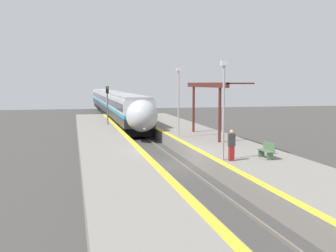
# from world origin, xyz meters

# --- Properties ---
(ground_plane) EXTENTS (120.00, 120.00, 0.00)m
(ground_plane) POSITION_xyz_m (0.00, 0.00, 0.00)
(ground_plane) COLOR #423F3D
(rail_left) EXTENTS (0.08, 90.00, 0.15)m
(rail_left) POSITION_xyz_m (-0.72, 0.00, 0.07)
(rail_left) COLOR slate
(rail_left) RESTS_ON ground_plane
(rail_right) EXTENTS (0.08, 90.00, 0.15)m
(rail_right) POSITION_xyz_m (0.72, 0.00, 0.07)
(rail_right) COLOR slate
(rail_right) RESTS_ON ground_plane
(train) EXTENTS (2.87, 60.06, 3.84)m
(train) POSITION_xyz_m (0.00, 39.30, 2.20)
(train) COLOR black
(train) RESTS_ON ground_plane
(platform_right) EXTENTS (5.08, 64.00, 0.96)m
(platform_right) POSITION_xyz_m (4.09, 0.00, 0.47)
(platform_right) COLOR gray
(platform_right) RESTS_ON ground_plane
(platform_left) EXTENTS (3.87, 64.00, 0.96)m
(platform_left) POSITION_xyz_m (-3.48, 0.00, 0.48)
(platform_left) COLOR gray
(platform_left) RESTS_ON ground_plane
(platform_bench) EXTENTS (0.44, 1.40, 0.89)m
(platform_bench) POSITION_xyz_m (4.61, -3.73, 1.41)
(platform_bench) COLOR #4C6B4C
(platform_bench) RESTS_ON platform_right
(person_waiting) EXTENTS (0.36, 0.22, 1.67)m
(person_waiting) POSITION_xyz_m (2.42, -4.02, 1.81)
(person_waiting) COLOR maroon
(person_waiting) RESTS_ON platform_right
(railway_signal) EXTENTS (0.28, 0.28, 4.77)m
(railway_signal) POSITION_xyz_m (-2.39, 17.60, 2.89)
(railway_signal) COLOR #59595E
(railway_signal) RESTS_ON ground_plane
(lamppost_near) EXTENTS (0.36, 0.20, 5.30)m
(lamppost_near) POSITION_xyz_m (2.06, -3.70, 3.99)
(lamppost_near) COLOR #9E9EA3
(lamppost_near) RESTS_ON platform_right
(lamppost_mid) EXTENTS (0.36, 0.20, 5.30)m
(lamppost_mid) POSITION_xyz_m (2.06, 6.10, 3.99)
(lamppost_mid) COLOR #9E9EA3
(lamppost_mid) RESTS_ON platform_right
(station_canopy) EXTENTS (2.02, 9.53, 4.17)m
(station_canopy) POSITION_xyz_m (4.78, 6.15, 4.81)
(station_canopy) COLOR #511E19
(station_canopy) RESTS_ON platform_right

